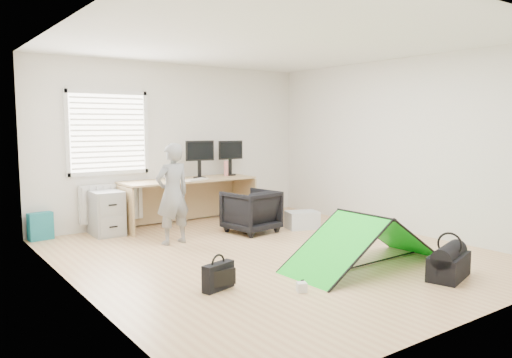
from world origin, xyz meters
TOP-DOWN VIEW (x-y plane):
  - ground at (0.00, 0.00)m, footprint 5.50×5.50m
  - back_wall at (0.00, 2.75)m, footprint 5.00×0.02m
  - window at (-1.20, 2.71)m, footprint 1.20×0.06m
  - radiator at (-1.20, 2.67)m, footprint 1.00×0.12m
  - desk at (0.01, 2.34)m, footprint 2.29×0.77m
  - filing_cabinet at (-1.38, 2.41)m, footprint 0.45×0.59m
  - monitor_left at (0.23, 2.36)m, footprint 0.50×0.20m
  - monitor_right at (0.91, 2.46)m, footprint 0.48×0.11m
  - keyboard at (0.02, 2.10)m, footprint 0.49×0.32m
  - thermos at (0.79, 2.40)m, footprint 0.08×0.08m
  - office_chair at (0.52, 1.26)m, footprint 0.81×0.83m
  - person at (-0.81, 1.28)m, footprint 0.55×0.39m
  - kite at (0.54, -1.06)m, footprint 2.04×0.94m
  - storage_crate at (1.36, 1.01)m, footprint 0.58×0.48m
  - tote_bag at (-2.28, 2.63)m, footprint 0.36×0.20m
  - laptop_bag at (-1.32, -0.78)m, footprint 0.39×0.21m
  - white_box at (-0.67, -1.33)m, footprint 0.13×0.13m
  - duffel_bag at (0.94, -1.93)m, footprint 0.68×0.48m

SIDE VIEW (x-z plane):
  - ground at x=0.00m, z-range 0.00..0.00m
  - white_box at x=-0.67m, z-range 0.00..0.10m
  - duffel_bag at x=0.94m, z-range 0.00..0.27m
  - storage_crate at x=1.36m, z-range 0.00..0.28m
  - laptop_bag at x=-1.32m, z-range 0.00..0.28m
  - tote_bag at x=-2.28m, z-range 0.00..0.40m
  - kite at x=0.54m, z-range 0.00..0.63m
  - office_chair at x=0.52m, z-range 0.00..0.67m
  - filing_cabinet at x=-1.38m, z-range 0.00..0.68m
  - desk at x=0.01m, z-range 0.00..0.77m
  - radiator at x=-1.20m, z-range 0.15..0.75m
  - person at x=-0.81m, z-range 0.00..1.43m
  - keyboard at x=0.02m, z-range 0.77..0.80m
  - thermos at x=0.79m, z-range 0.77..1.04m
  - monitor_right at x=0.91m, z-range 0.77..1.23m
  - monitor_left at x=0.23m, z-range 0.77..1.24m
  - back_wall at x=0.00m, z-range 0.00..2.70m
  - window at x=-1.20m, z-range 0.95..2.15m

